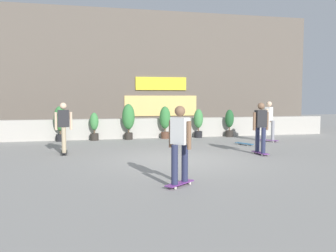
# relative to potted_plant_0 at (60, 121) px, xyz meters

# --- Properties ---
(ground_plane) EXTENTS (48.00, 48.00, 0.00)m
(ground_plane) POSITION_rel_potted_plant_0_xyz_m (3.75, -5.55, -0.87)
(ground_plane) COLOR gray
(planter_wall) EXTENTS (18.00, 0.40, 0.90)m
(planter_wall) POSITION_rel_potted_plant_0_xyz_m (3.75, 0.45, -0.42)
(planter_wall) COLOR #B2ADA3
(planter_wall) RESTS_ON ground
(building_backdrop) EXTENTS (20.00, 2.08, 6.50)m
(building_backdrop) POSITION_rel_potted_plant_0_xyz_m (3.75, 4.45, 2.38)
(building_backdrop) COLOR #60564C
(building_backdrop) RESTS_ON ground
(potted_plant_0) EXTENTS (0.51, 0.51, 1.49)m
(potted_plant_0) POSITION_rel_potted_plant_0_xyz_m (0.00, 0.00, 0.00)
(potted_plant_0) COLOR black
(potted_plant_0) RESTS_ON ground
(potted_plant_1) EXTENTS (0.37, 0.37, 1.21)m
(potted_plant_1) POSITION_rel_potted_plant_0_xyz_m (1.42, 0.00, -0.23)
(potted_plant_1) COLOR #2D2823
(potted_plant_1) RESTS_ON ground
(potted_plant_2) EXTENTS (0.55, 0.55, 1.57)m
(potted_plant_2) POSITION_rel_potted_plant_0_xyz_m (2.90, 0.00, 0.06)
(potted_plant_2) COLOR #2D2823
(potted_plant_2) RESTS_ON ground
(potted_plant_3) EXTENTS (0.49, 0.49, 1.46)m
(potted_plant_3) POSITION_rel_potted_plant_0_xyz_m (4.56, -0.00, -0.03)
(potted_plant_3) COLOR brown
(potted_plant_3) RESTS_ON ground
(potted_plant_4) EXTENTS (0.43, 0.43, 1.32)m
(potted_plant_4) POSITION_rel_potted_plant_0_xyz_m (6.14, 0.00, -0.13)
(potted_plant_4) COLOR black
(potted_plant_4) RESTS_ON ground
(potted_plant_5) EXTENTS (0.41, 0.41, 1.28)m
(potted_plant_5) POSITION_rel_potted_plant_0_xyz_m (7.67, 0.00, -0.16)
(potted_plant_5) COLOR #2D2823
(potted_plant_5) RESTS_ON ground
(skater_far_right) EXTENTS (0.56, 0.81, 1.70)m
(skater_far_right) POSITION_rel_potted_plant_0_xyz_m (0.33, -3.63, 0.07)
(skater_far_right) COLOR black
(skater_far_right) RESTS_ON ground
(skater_by_wall_left) EXTENTS (0.56, 0.81, 1.70)m
(skater_by_wall_left) POSITION_rel_potted_plant_0_xyz_m (6.56, -5.21, 0.07)
(skater_by_wall_left) COLOR #72338C
(skater_by_wall_left) RESTS_ON ground
(skater_mid_plaza) EXTENTS (0.75, 0.66, 1.70)m
(skater_mid_plaza) POSITION_rel_potted_plant_0_xyz_m (2.92, -8.67, 0.07)
(skater_mid_plaza) COLOR #72338C
(skater_mid_plaza) RESTS_ON ground
(skater_far_left) EXTENTS (0.65, 0.75, 1.70)m
(skater_far_left) POSITION_rel_potted_plant_0_xyz_m (8.53, -2.15, 0.07)
(skater_far_left) COLOR #72338C
(skater_far_left) RESTS_ON ground
(skateboard_near_camera) EXTENTS (0.51, 0.81, 0.08)m
(skateboard_near_camera) POSITION_rel_potted_plant_0_xyz_m (7.07, -2.91, -0.81)
(skateboard_near_camera) COLOR #266699
(skateboard_near_camera) RESTS_ON ground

